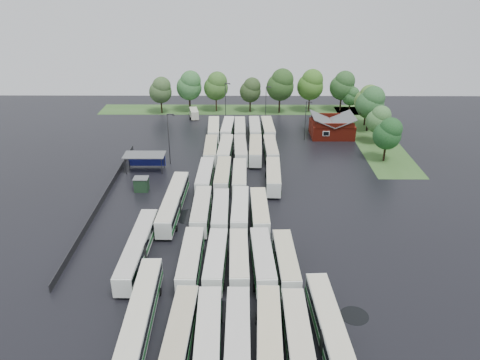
{
  "coord_description": "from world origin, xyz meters",
  "views": [
    {
      "loc": [
        2.47,
        -64.91,
        38.64
      ],
      "look_at": [
        2.0,
        12.0,
        2.5
      ],
      "focal_mm": 35.0,
      "sensor_mm": 36.0,
      "label": 1
    }
  ],
  "objects_px": {
    "artic_bus_east": "(332,336)",
    "artic_bus_west_a": "(140,315)",
    "brick_building": "(332,129)",
    "minibus": "(194,113)"
  },
  "relations": [
    {
      "from": "artic_bus_east",
      "to": "artic_bus_west_a",
      "type": "bearing_deg",
      "value": 168.71
    },
    {
      "from": "minibus",
      "to": "brick_building",
      "type": "bearing_deg",
      "value": -34.24
    },
    {
      "from": "artic_bus_east",
      "to": "minibus",
      "type": "height_order",
      "value": "artic_bus_east"
    },
    {
      "from": "brick_building",
      "to": "minibus",
      "type": "distance_m",
      "value": 37.53
    },
    {
      "from": "brick_building",
      "to": "artic_bus_east",
      "type": "distance_m",
      "value": 70.16
    },
    {
      "from": "brick_building",
      "to": "artic_bus_west_a",
      "type": "bearing_deg",
      "value": -116.7
    },
    {
      "from": "artic_bus_west_a",
      "to": "brick_building",
      "type": "bearing_deg",
      "value": 61.99
    },
    {
      "from": "artic_bus_west_a",
      "to": "minibus",
      "type": "distance_m",
      "value": 80.22
    },
    {
      "from": "brick_building",
      "to": "minibus",
      "type": "height_order",
      "value": "brick_building"
    },
    {
      "from": "artic_bus_west_a",
      "to": "artic_bus_east",
      "type": "height_order",
      "value": "artic_bus_east"
    }
  ]
}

